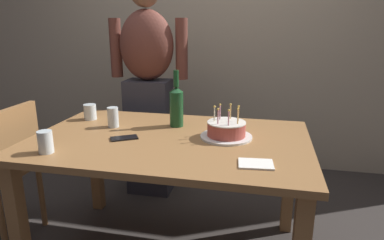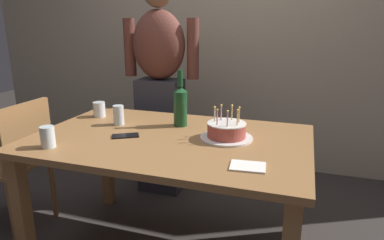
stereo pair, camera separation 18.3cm
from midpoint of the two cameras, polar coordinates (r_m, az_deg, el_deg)
name	(u,v)px [view 2 (the right image)]	position (r m, az deg, el deg)	size (l,w,h in m)	color
back_wall	(232,27)	(3.28, 8.26, 15.02)	(5.20, 0.10, 2.60)	tan
dining_table	(170,153)	(1.91, -0.95, -5.63)	(1.50, 0.96, 0.74)	olive
birthday_cake	(226,131)	(1.85, 8.59, -1.94)	(0.28, 0.28, 0.18)	white
water_glass_near	(99,109)	(2.32, -13.02, 1.70)	(0.08, 0.08, 0.10)	silver
water_glass_far	(48,137)	(1.82, -20.27, -2.71)	(0.07, 0.07, 0.11)	silver
water_glass_side	(119,115)	(2.11, -9.71, 0.77)	(0.06, 0.06, 0.12)	silver
wine_bottle	(180,105)	(2.04, 0.62, 2.49)	(0.08, 0.08, 0.34)	#194723
cell_phone	(125,136)	(1.90, -8.32, -2.66)	(0.14, 0.07, 0.01)	black
napkin_stack	(248,166)	(1.53, 12.72, -7.61)	(0.15, 0.11, 0.01)	white
person_man_bearded	(160,85)	(2.66, -3.41, 5.75)	(0.61, 0.27, 1.66)	#33333D
dining_chair	(17,157)	(2.42, -25.18, -5.62)	(0.42, 0.42, 0.87)	olive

